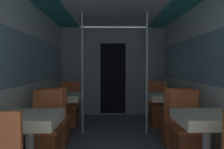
# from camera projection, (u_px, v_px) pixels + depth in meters

# --- Properties ---
(wall_left) EXTENTS (0.05, 6.57, 2.21)m
(wall_left) POSITION_uv_depth(u_px,v_px,m) (25.00, 73.00, 3.17)
(wall_left) COLOR silver
(wall_left) RESTS_ON ground_plane
(wall_right) EXTENTS (0.05, 6.57, 2.21)m
(wall_right) POSITION_uv_depth(u_px,v_px,m) (206.00, 73.00, 3.21)
(wall_right) COLOR silver
(wall_right) RESTS_ON ground_plane
(bulkhead_far) EXTENTS (2.60, 0.09, 2.21)m
(bulkhead_far) POSITION_uv_depth(u_px,v_px,m) (113.00, 72.00, 5.57)
(bulkhead_far) COLOR gray
(bulkhead_far) RESTS_ON ground_plane
(dining_table_left_0) EXTENTS (0.62, 0.62, 0.74)m
(dining_table_left_0) POSITION_uv_depth(u_px,v_px,m) (29.00, 124.00, 2.28)
(dining_table_left_0) COLOR #4C4C51
(dining_table_left_0) RESTS_ON ground_plane
(chair_left_far_0) EXTENTS (0.41, 0.41, 0.91)m
(chair_left_far_0) POSITION_uv_depth(u_px,v_px,m) (45.00, 139.00, 2.84)
(chair_left_far_0) COLOR brown
(chair_left_far_0) RESTS_ON ground_plane
(dining_table_left_1) EXTENTS (0.62, 0.62, 0.74)m
(dining_table_left_1) POSITION_uv_depth(u_px,v_px,m) (63.00, 100.00, 3.95)
(dining_table_left_1) COLOR #4C4C51
(dining_table_left_1) RESTS_ON ground_plane
(chair_left_near_1) EXTENTS (0.41, 0.41, 0.91)m
(chair_left_near_1) POSITION_uv_depth(u_px,v_px,m) (56.00, 127.00, 3.41)
(chair_left_near_1) COLOR brown
(chair_left_near_1) RESTS_ON ground_plane
(chair_left_far_1) EXTENTS (0.41, 0.41, 0.91)m
(chair_left_far_1) POSITION_uv_depth(u_px,v_px,m) (69.00, 112.00, 4.51)
(chair_left_far_1) COLOR brown
(chair_left_far_1) RESTS_ON ground_plane
(support_pole_left_1) EXTENTS (0.04, 0.04, 2.21)m
(support_pole_left_1) POSITION_uv_depth(u_px,v_px,m) (82.00, 73.00, 3.94)
(support_pole_left_1) COLOR silver
(support_pole_left_1) RESTS_ON ground_plane
(dining_table_right_0) EXTENTS (0.62, 0.62, 0.74)m
(dining_table_right_0) POSITION_uv_depth(u_px,v_px,m) (207.00, 123.00, 2.30)
(dining_table_right_0) COLOR #4C4C51
(dining_table_right_0) RESTS_ON ground_plane
(chair_right_far_0) EXTENTS (0.41, 0.41, 0.91)m
(chair_right_far_0) POSITION_uv_depth(u_px,v_px,m) (188.00, 139.00, 2.86)
(chair_right_far_0) COLOR brown
(chair_right_far_0) RESTS_ON ground_plane
(dining_table_right_1) EXTENTS (0.62, 0.62, 0.74)m
(dining_table_right_1) POSITION_uv_depth(u_px,v_px,m) (166.00, 99.00, 3.97)
(dining_table_right_1) COLOR #4C4C51
(dining_table_right_1) RESTS_ON ground_plane
(chair_right_near_1) EXTENTS (0.41, 0.41, 0.91)m
(chair_right_near_1) POSITION_uv_depth(u_px,v_px,m) (175.00, 126.00, 3.44)
(chair_right_near_1) COLOR brown
(chair_right_near_1) RESTS_ON ground_plane
(chair_right_far_1) EXTENTS (0.41, 0.41, 0.91)m
(chair_right_far_1) POSITION_uv_depth(u_px,v_px,m) (159.00, 112.00, 4.53)
(chair_right_far_1) COLOR brown
(chair_right_far_1) RESTS_ON ground_plane
(support_pole_right_1) EXTENTS (0.04, 0.04, 2.21)m
(support_pole_right_1) POSITION_uv_depth(u_px,v_px,m) (147.00, 73.00, 3.95)
(support_pole_right_1) COLOR silver
(support_pole_right_1) RESTS_ON ground_plane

